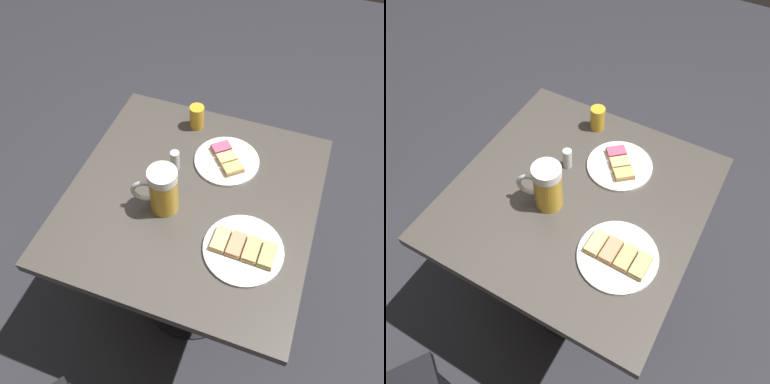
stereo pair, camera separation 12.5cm
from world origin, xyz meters
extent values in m
plane|color=#28282D|center=(0.00, 0.00, 0.00)|extent=(6.00, 6.00, 0.00)
cylinder|color=black|center=(0.00, 0.00, 0.01)|extent=(0.44, 0.44, 0.01)
cylinder|color=black|center=(0.00, 0.00, 0.37)|extent=(0.09, 0.09, 0.71)
cube|color=#423D38|center=(0.00, 0.00, 0.73)|extent=(0.78, 0.77, 0.04)
cylinder|color=white|center=(-0.13, -0.20, 0.75)|extent=(0.23, 0.23, 0.01)
cube|color=#9E7547|center=(-0.14, -0.27, 0.76)|extent=(0.08, 0.04, 0.01)
cube|color=#ADC66B|center=(-0.14, -0.27, 0.77)|extent=(0.08, 0.04, 0.01)
cube|color=#9E7547|center=(-0.13, -0.23, 0.76)|extent=(0.08, 0.04, 0.01)
cube|color=#E5B266|center=(-0.13, -0.23, 0.77)|extent=(0.08, 0.04, 0.01)
cube|color=#9E7547|center=(-0.13, -0.18, 0.76)|extent=(0.08, 0.04, 0.01)
cube|color=#EA8E66|center=(-0.13, -0.18, 0.77)|extent=(0.08, 0.04, 0.01)
cube|color=#9E7547|center=(-0.13, -0.13, 0.76)|extent=(0.08, 0.04, 0.01)
cube|color=#EFE07A|center=(-0.13, -0.13, 0.77)|extent=(0.08, 0.04, 0.01)
cylinder|color=white|center=(0.17, -0.06, 0.75)|extent=(0.22, 0.22, 0.01)
cube|color=#9E7547|center=(0.21, -0.03, 0.76)|extent=(0.08, 0.08, 0.01)
cube|color=#BC4C70|center=(0.21, -0.03, 0.77)|extent=(0.07, 0.07, 0.01)
cube|color=#9E7547|center=(0.17, -0.06, 0.76)|extent=(0.08, 0.08, 0.01)
cube|color=#EFE07A|center=(0.17, -0.06, 0.77)|extent=(0.07, 0.07, 0.01)
cube|color=#9E7547|center=(0.14, -0.09, 0.76)|extent=(0.08, 0.08, 0.01)
cube|color=#E5B266|center=(0.14, -0.09, 0.77)|extent=(0.07, 0.07, 0.01)
cylinder|color=gold|center=(-0.07, 0.06, 0.81)|extent=(0.09, 0.09, 0.13)
cylinder|color=white|center=(-0.07, 0.06, 0.89)|extent=(0.09, 0.09, 0.03)
torus|color=silver|center=(-0.08, 0.12, 0.82)|extent=(0.04, 0.09, 0.09)
cylinder|color=gold|center=(0.30, 0.09, 0.79)|extent=(0.05, 0.05, 0.09)
cylinder|color=silver|center=(0.09, 0.09, 0.78)|extent=(0.03, 0.03, 0.07)
camera|label=1|loc=(-0.71, -0.25, 1.76)|focal=37.57mm
camera|label=2|loc=(-0.66, -0.37, 1.76)|focal=37.57mm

